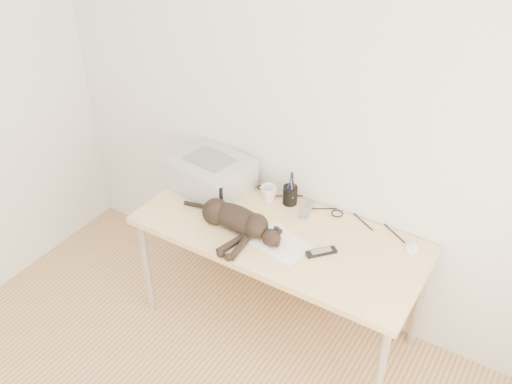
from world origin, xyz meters
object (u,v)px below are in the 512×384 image
Objects in this scene: pen_cup at (290,195)px; mouse at (412,246)px; mug at (269,193)px; cat at (234,219)px; desk at (287,242)px; printer at (211,173)px.

mouse is (0.74, -0.02, -0.04)m from pen_cup.
pen_cup is (0.12, 0.04, 0.01)m from mug.
mug is at bearing 88.72° from cat.
cat is 0.96m from mouse.
desk is at bearing -34.44° from mug.
mouse reaches higher than desk.
pen_cup reaches higher than mug.
mouse is at bearing 13.06° from desk.
pen_cup is (-0.08, 0.18, 0.19)m from desk.
printer reaches higher than mouse.
cat is at bearing -38.02° from printer.
mug is at bearing 145.56° from desk.
desk is 0.36m from cat.
mug is (-0.20, 0.14, 0.18)m from desk.
printer reaches higher than mug.
cat reaches higher than mouse.
desk is 7.40× the size of pen_cup.
desk is 2.38× the size of cat.
pen_cup is at bearing 166.52° from mouse.
mouse is at bearing -1.76° from pen_cup.
desk is 0.70m from mouse.
printer is 0.72× the size of cat.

